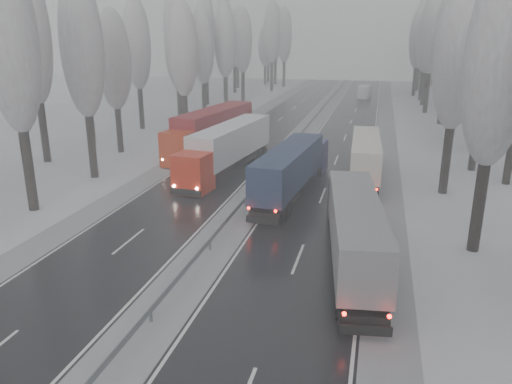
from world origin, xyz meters
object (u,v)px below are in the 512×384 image
at_px(truck_cream_box, 365,153).
at_px(truck_red_red, 211,128).
at_px(truck_grey_tarp, 354,224).
at_px(truck_blue_box, 293,166).
at_px(box_truck_distant, 365,92).
at_px(truck_red_white, 227,146).

bearing_deg(truck_cream_box, truck_red_red, 157.66).
xyz_separation_m(truck_grey_tarp, truck_cream_box, (-0.01, 17.93, -0.09)).
xyz_separation_m(truck_blue_box, box_truck_distant, (3.15, 65.46, -1.03)).
bearing_deg(truck_blue_box, truck_red_white, 148.84).
distance_m(truck_grey_tarp, truck_blue_box, 12.55).
xyz_separation_m(truck_blue_box, truck_red_white, (-6.94, 5.10, 0.17)).
bearing_deg(truck_red_red, truck_red_white, -53.59).
relative_size(truck_grey_tarp, box_truck_distant, 2.22).
relative_size(box_truck_distant, truck_red_red, 0.39).
bearing_deg(truck_red_white, truck_grey_tarp, -46.61).
distance_m(truck_grey_tarp, truck_red_red, 29.05).
relative_size(truck_blue_box, truck_cream_box, 1.07).
bearing_deg(truck_red_red, truck_blue_box, -41.11).
height_order(truck_cream_box, truck_red_red, truck_red_red).
relative_size(truck_red_white, truck_red_red, 0.94).
bearing_deg(box_truck_distant, truck_blue_box, -88.48).
height_order(truck_blue_box, truck_cream_box, truck_blue_box).
bearing_deg(truck_red_red, box_truck_distant, 82.55).
height_order(box_truck_distant, truck_red_red, truck_red_red).
bearing_deg(truck_grey_tarp, truck_cream_box, 82.58).
bearing_deg(box_truck_distant, truck_red_white, -95.22).
distance_m(truck_grey_tarp, box_truck_distant, 76.86).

